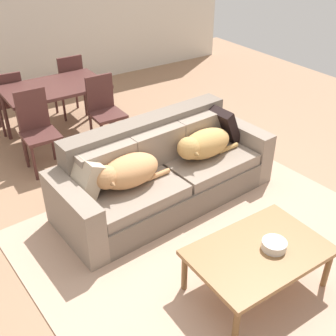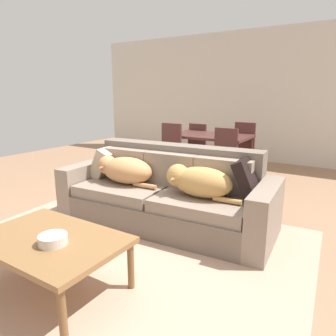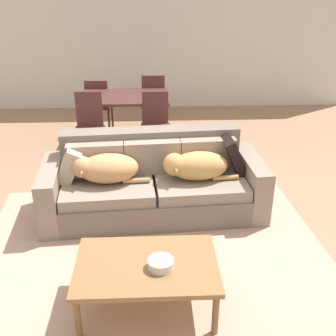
% 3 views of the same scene
% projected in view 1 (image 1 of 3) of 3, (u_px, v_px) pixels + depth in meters
% --- Properties ---
extents(ground_plane, '(10.00, 10.00, 0.00)m').
position_uv_depth(ground_plane, '(152.00, 208.00, 4.41)').
color(ground_plane, '#987154').
extents(back_partition, '(8.00, 0.12, 2.70)m').
position_uv_depth(back_partition, '(15.00, 10.00, 6.52)').
color(back_partition, beige).
rests_on(back_partition, ground).
extents(area_rug, '(3.45, 3.08, 0.01)m').
position_uv_depth(area_rug, '(215.00, 243.00, 3.94)').
color(area_rug, tan).
rests_on(area_rug, ground).
extents(couch, '(2.40, 1.06, 0.86)m').
position_uv_depth(couch, '(163.00, 172.00, 4.40)').
color(couch, '#706255').
rests_on(couch, ground).
extents(dog_on_left_cushion, '(0.80, 0.42, 0.30)m').
position_uv_depth(dog_on_left_cushion, '(126.00, 172.00, 3.94)').
color(dog_on_left_cushion, tan).
rests_on(dog_on_left_cushion, couch).
extents(dog_on_right_cushion, '(0.80, 0.40, 0.31)m').
position_uv_depth(dog_on_right_cushion, '(203.00, 145.00, 4.39)').
color(dog_on_right_cushion, tan).
rests_on(dog_on_right_cushion, couch).
extents(throw_pillow_by_left_arm, '(0.33, 0.39, 0.40)m').
position_uv_depth(throw_pillow_by_left_arm, '(84.00, 177.00, 3.84)').
color(throw_pillow_by_left_arm, '#BBA88C').
rests_on(throw_pillow_by_left_arm, couch).
extents(throw_pillow_by_right_arm, '(0.30, 0.44, 0.43)m').
position_uv_depth(throw_pillow_by_right_arm, '(221.00, 124.00, 4.74)').
color(throw_pillow_by_right_arm, black).
rests_on(throw_pillow_by_right_arm, couch).
extents(coffee_table, '(1.09, 0.72, 0.42)m').
position_uv_depth(coffee_table, '(259.00, 254.00, 3.29)').
color(coffee_table, olive).
rests_on(coffee_table, ground).
extents(bowl_on_coffee_table, '(0.20, 0.20, 0.07)m').
position_uv_depth(bowl_on_coffee_table, '(274.00, 245.00, 3.27)').
color(bowl_on_coffee_table, silver).
rests_on(bowl_on_coffee_table, coffee_table).
extents(dining_table, '(1.29, 0.83, 0.76)m').
position_uv_depth(dining_table, '(55.00, 91.00, 5.41)').
color(dining_table, '#4C2825').
rests_on(dining_table, ground).
extents(dining_chair_near_left, '(0.41, 0.41, 0.96)m').
position_uv_depth(dining_chair_near_left, '(38.00, 128.00, 4.85)').
color(dining_chair_near_left, '#4C2825').
rests_on(dining_chair_near_left, ground).
extents(dining_chair_near_right, '(0.40, 0.40, 0.93)m').
position_uv_depth(dining_chair_near_right, '(105.00, 109.00, 5.33)').
color(dining_chair_near_right, '#4C2825').
rests_on(dining_chair_near_right, ground).
extents(dining_chair_far_left, '(0.43, 0.43, 0.88)m').
position_uv_depth(dining_chair_far_left, '(10.00, 99.00, 5.69)').
color(dining_chair_far_left, '#4C2825').
rests_on(dining_chair_far_left, ground).
extents(dining_chair_far_right, '(0.40, 0.40, 0.94)m').
position_uv_depth(dining_chair_far_right, '(70.00, 84.00, 6.11)').
color(dining_chair_far_right, '#4C2825').
rests_on(dining_chair_far_right, ground).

